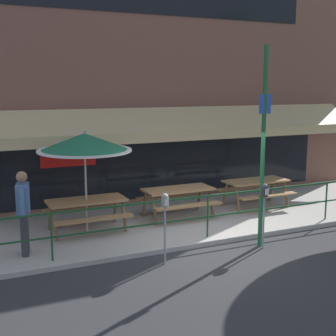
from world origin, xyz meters
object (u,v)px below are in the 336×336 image
object	(u,v)px
picnic_table_centre	(178,194)
parking_meter_near	(165,207)
picnic_table_right	(256,186)
street_sign_pole	(263,146)
parking_meter_far	(265,196)
pedestrian_walking	(23,209)
picnic_table_left	(87,206)
patio_umbrella_left	(85,143)

from	to	relation	value
picnic_table_centre	parking_meter_near	size ratio (longest dim) A/B	1.27
picnic_table_centre	picnic_table_right	bearing A→B (deg)	1.16
picnic_table_right	street_sign_pole	xyz separation A→B (m)	(-1.67, -2.53, 1.49)
parking_meter_near	parking_meter_far	distance (m)	2.29
pedestrian_walking	picnic_table_left	bearing A→B (deg)	32.72
patio_umbrella_left	parking_meter_near	distance (m)	2.77
picnic_table_centre	pedestrian_walking	size ratio (longest dim) A/B	1.05
picnic_table_left	pedestrian_walking	xyz separation A→B (m)	(-1.54, -0.99, 0.35)
picnic_table_left	picnic_table_centre	bearing A→B (deg)	4.09
picnic_table_right	parking_meter_far	size ratio (longest dim) A/B	1.27
parking_meter_near	street_sign_pole	xyz separation A→B (m)	(2.31, 0.07, 1.05)
picnic_table_left	patio_umbrella_left	world-z (taller)	patio_umbrella_left
picnic_table_centre	picnic_table_right	distance (m)	2.44
picnic_table_left	parking_meter_near	xyz separation A→B (m)	(0.91, -2.38, 0.44)
parking_meter_far	street_sign_pole	size ratio (longest dim) A/B	0.33
patio_umbrella_left	parking_meter_far	world-z (taller)	patio_umbrella_left
picnic_table_left	pedestrian_walking	size ratio (longest dim) A/B	1.05
picnic_table_left	parking_meter_far	world-z (taller)	parking_meter_far
picnic_table_left	parking_meter_near	size ratio (longest dim) A/B	1.27
picnic_table_centre	parking_meter_far	size ratio (longest dim) A/B	1.27
picnic_table_left	picnic_table_right	world-z (taller)	same
patio_umbrella_left	parking_meter_near	world-z (taller)	patio_umbrella_left
patio_umbrella_left	parking_meter_near	bearing A→B (deg)	-69.26
picnic_table_centre	picnic_table_right	xyz separation A→B (m)	(2.44, 0.05, 0.00)
picnic_table_right	patio_umbrella_left	distance (m)	5.11
picnic_table_right	patio_umbrella_left	world-z (taller)	patio_umbrella_left
picnic_table_right	parking_meter_near	xyz separation A→B (m)	(-3.98, -2.61, 0.44)
parking_meter_far	patio_umbrella_left	bearing A→B (deg)	142.21
picnic_table_centre	pedestrian_walking	xyz separation A→B (m)	(-3.98, -1.16, 0.35)
picnic_table_right	parking_meter_far	bearing A→B (deg)	-122.26
parking_meter_far	street_sign_pole	xyz separation A→B (m)	(0.02, 0.15, 1.05)
pedestrian_walking	street_sign_pole	xyz separation A→B (m)	(4.76, -1.32, 1.14)
picnic_table_left	picnic_table_centre	xyz separation A→B (m)	(2.44, 0.17, 0.00)
picnic_table_centre	patio_umbrella_left	distance (m)	2.86
picnic_table_centre	street_sign_pole	bearing A→B (deg)	-72.62
patio_umbrella_left	parking_meter_far	bearing A→B (deg)	-37.79
picnic_table_left	street_sign_pole	bearing A→B (deg)	-35.62
parking_meter_near	street_sign_pole	world-z (taller)	street_sign_pole
picnic_table_centre	patio_umbrella_left	xyz separation A→B (m)	(-2.44, -0.15, 1.47)
pedestrian_walking	parking_meter_far	world-z (taller)	pedestrian_walking
street_sign_pole	picnic_table_centre	bearing A→B (deg)	107.38
picnic_table_left	picnic_table_right	xyz separation A→B (m)	(4.89, 0.22, 0.00)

